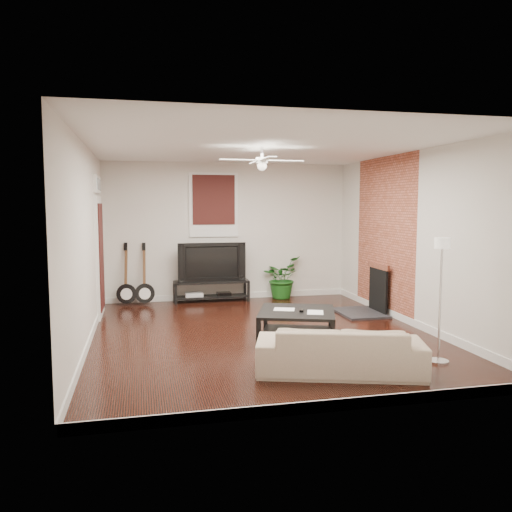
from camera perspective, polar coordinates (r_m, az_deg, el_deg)
The scene contains 14 objects.
room at distance 7.62m, azimuth 0.66°, elevation 1.58°, with size 5.01×6.01×2.81m.
brick_accent at distance 9.42m, azimuth 14.10°, elevation 2.20°, with size 0.02×2.20×2.80m, color #9C4A32.
fireplace at distance 9.40m, azimuth 12.39°, elevation -3.53°, with size 0.80×1.10×0.92m, color black.
window_back at distance 10.47m, azimuth -4.73°, elevation 5.70°, with size 1.00×0.06×1.30m, color black.
door_left at distance 9.35m, azimuth -16.99°, elevation 1.17°, with size 0.08×1.00×2.50m, color white.
tv_stand at distance 10.41m, azimuth -4.98°, elevation -3.91°, with size 1.51×0.40×0.42m, color black.
tv at distance 10.35m, azimuth -5.03°, elevation -0.61°, with size 1.35×0.18×0.78m, color black.
coffee_table at distance 7.44m, azimuth 4.56°, elevation -7.74°, with size 1.06×1.06×0.44m, color black.
sofa at distance 6.11m, azimuth 9.29°, elevation -10.22°, with size 1.91×0.75×0.56m, color tan.
floor_lamp at distance 6.70m, azimuth 19.84°, elevation -4.68°, with size 0.26×0.26×1.56m, color silver, non-canonical shape.
potted_plant at distance 10.71m, azimuth 2.83°, elevation -2.40°, with size 0.79×0.68×0.87m, color #1A5819.
guitar_left at distance 10.23m, azimuth -14.28°, elevation -1.93°, with size 0.38×0.27×1.24m, color black, non-canonical shape.
guitar_right at distance 10.20m, azimuth -12.32°, elevation -1.91°, with size 0.38×0.27×1.24m, color black, non-canonical shape.
ceiling_fan at distance 7.63m, azimuth 0.67°, elevation 10.60°, with size 1.24×1.24×0.32m, color white, non-canonical shape.
Camera 1 is at (-1.76, -7.39, 1.95)m, focal length 35.92 mm.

